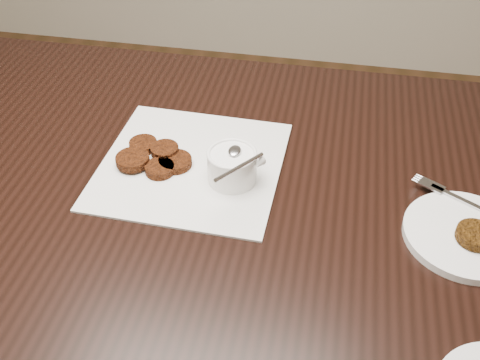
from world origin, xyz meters
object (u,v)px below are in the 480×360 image
Objects in this scene: table at (153,292)px; plate_with_patty at (466,232)px; napkin at (191,165)px; sauce_ramekin at (232,152)px.

plate_with_patty is (0.59, -0.07, 0.39)m from table.
sauce_ramekin is at bearing -18.85° from napkin.
table is 11.15× the size of sauce_ramekin.
table is at bearing 173.06° from plate_with_patty.
sauce_ramekin is at bearing 170.40° from plate_with_patty.
table is at bearing 178.67° from sauce_ramekin.
napkin is at bearing 12.79° from table.
napkin is 2.69× the size of sauce_ramekin.
table is 0.39m from napkin.
table is 6.93× the size of plate_with_patty.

